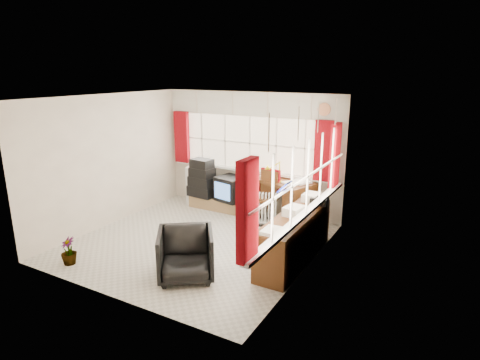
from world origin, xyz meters
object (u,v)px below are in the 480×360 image
object	(u,v)px
mini_fridge	(201,185)
tv_bench	(222,203)
desk_lamp	(280,168)
task_chair	(267,194)
radiator	(266,212)
crt_tv	(231,189)
office_chair	(186,254)
desk	(279,197)
credenza	(294,237)

from	to	relation	value
mini_fridge	tv_bench	bearing A→B (deg)	-7.81
tv_bench	mini_fridge	size ratio (longest dim) A/B	1.61
desk_lamp	task_chair	world-z (taller)	desk_lamp
desk_lamp	radiator	distance (m)	0.90
crt_tv	office_chair	bearing A→B (deg)	-72.54
desk	tv_bench	xyz separation A→B (m)	(-1.32, -0.08, -0.33)
task_chair	radiator	size ratio (longest dim) A/B	1.64
desk	task_chair	xyz separation A→B (m)	(-0.13, -0.29, 0.11)
desk_lamp	tv_bench	bearing A→B (deg)	175.36
desk_lamp	mini_fridge	distance (m)	2.09
task_chair	radiator	xyz separation A→B (m)	(0.05, -0.18, -0.30)
radiator	mini_fridge	size ratio (longest dim) A/B	0.74
desk	mini_fridge	size ratio (longest dim) A/B	1.81
office_chair	tv_bench	xyz separation A→B (m)	(-1.12, 2.80, -0.24)
desk_lamp	mini_fridge	world-z (taller)	desk_lamp
crt_tv	tv_bench	bearing A→B (deg)	168.67
desk	mini_fridge	distance (m)	1.90
tv_bench	mini_fridge	xyz separation A→B (m)	(-0.58, 0.08, 0.31)
desk	desk_lamp	distance (m)	0.68
office_chair	mini_fridge	world-z (taller)	mini_fridge
crt_tv	mini_fridge	world-z (taller)	mini_fridge
desk	office_chair	world-z (taller)	desk
desk	radiator	bearing A→B (deg)	-99.35
mini_fridge	crt_tv	bearing A→B (deg)	-8.90
desk_lamp	mini_fridge	size ratio (longest dim) A/B	0.47
radiator	tv_bench	xyz separation A→B (m)	(-1.24, 0.39, -0.14)
desk	radiator	size ratio (longest dim) A/B	2.46
desk_lamp	credenza	bearing A→B (deg)	-57.67
radiator	task_chair	bearing A→B (deg)	107.16
task_chair	office_chair	distance (m)	2.60
task_chair	tv_bench	bearing A→B (deg)	169.87
office_chair	crt_tv	world-z (taller)	crt_tv
desk_lamp	radiator	size ratio (longest dim) A/B	0.63
desk	task_chair	bearing A→B (deg)	-114.25
mini_fridge	credenza	bearing A→B (deg)	-29.21
task_chair	desk_lamp	bearing A→B (deg)	26.11
task_chair	office_chair	world-z (taller)	task_chair
office_chair	crt_tv	size ratio (longest dim) A/B	1.22
radiator	crt_tv	distance (m)	1.07
office_chair	credenza	xyz separation A→B (m)	(1.16, 1.28, 0.02)
credenza	task_chair	bearing A→B (deg)	129.88
desk_lamp	tv_bench	xyz separation A→B (m)	(-1.39, 0.11, -0.98)
desk_lamp	crt_tv	size ratio (longest dim) A/B	0.62
radiator	desk_lamp	bearing A→B (deg)	61.76
credenza	crt_tv	size ratio (longest dim) A/B	3.05
radiator	credenza	bearing A→B (deg)	-47.46
credenza	tv_bench	distance (m)	2.75
office_chair	mini_fridge	distance (m)	3.35
desk	credenza	xyz separation A→B (m)	(0.96, -1.60, -0.07)
office_chair	desk_lamp	bearing A→B (deg)	48.64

